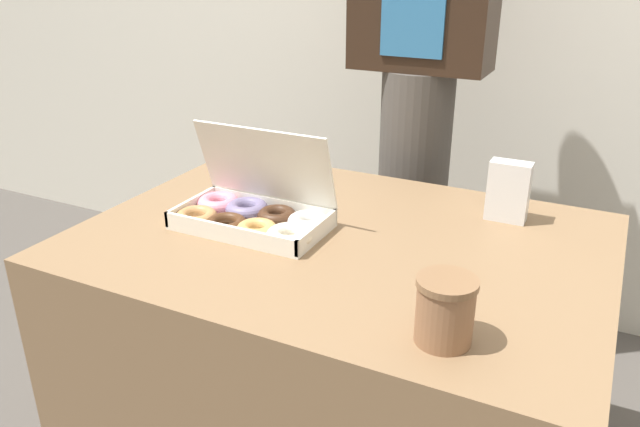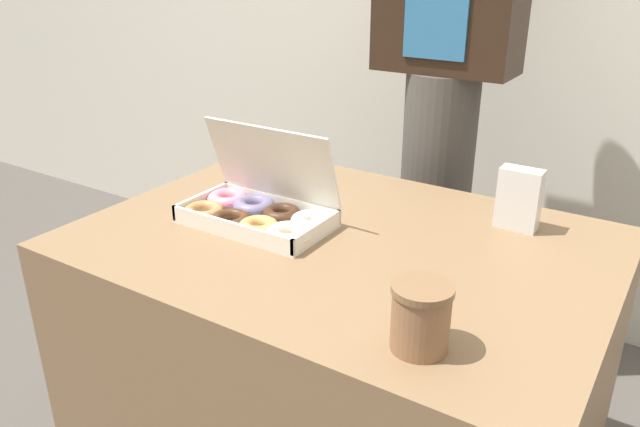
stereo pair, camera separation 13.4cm
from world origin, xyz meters
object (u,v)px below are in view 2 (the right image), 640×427
donut_box (258,210)px  napkin_holder (519,199)px  person_customer (446,60)px  coffee_cup (421,317)px

donut_box → napkin_holder: bearing=30.1°
napkin_holder → person_customer: size_ratio=0.08×
coffee_cup → person_customer: 1.04m
coffee_cup → person_customer: bearing=111.0°
donut_box → napkin_holder: 0.59m
coffee_cup → person_customer: (-0.36, 0.94, 0.24)m
coffee_cup → napkin_holder: (-0.01, 0.55, 0.01)m
coffee_cup → napkin_holder: napkin_holder is taller
donut_box → person_customer: bearing=77.2°
person_customer → donut_box: bearing=-102.8°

